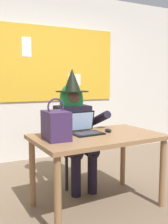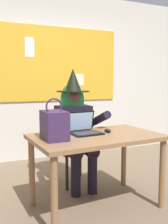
% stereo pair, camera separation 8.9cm
% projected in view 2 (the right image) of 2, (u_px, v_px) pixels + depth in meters
% --- Properties ---
extents(ground_plane, '(24.00, 24.00, 0.00)m').
position_uv_depth(ground_plane, '(102.00, 207.00, 2.58)').
color(ground_plane, '#75604C').
extents(wall_back_bulletin, '(6.66, 2.08, 2.71)m').
position_uv_depth(wall_back_bulletin, '(48.00, 75.00, 4.18)').
color(wall_back_bulletin, silver).
rests_on(wall_back_bulletin, ground).
extents(desk_main, '(1.31, 0.85, 0.74)m').
position_uv_depth(desk_main, '(97.00, 144.00, 2.52)').
color(desk_main, '#8E6642').
rests_on(desk_main, ground).
extents(chair_at_desk, '(0.45, 0.45, 0.90)m').
position_uv_depth(chair_at_desk, '(71.00, 142.00, 3.22)').
color(chair_at_desk, '#4C1E19').
rests_on(chair_at_desk, ground).
extents(person_costumed, '(0.61, 0.67, 1.42)m').
position_uv_depth(person_costumed, '(75.00, 121.00, 3.08)').
color(person_costumed, black).
rests_on(person_costumed, ground).
extents(laptop, '(0.32, 0.28, 0.22)m').
position_uv_depth(laptop, '(84.00, 129.00, 2.58)').
color(laptop, black).
rests_on(laptop, desk_main).
extents(computer_mouse, '(0.07, 0.11, 0.03)m').
position_uv_depth(computer_mouse, '(108.00, 131.00, 2.64)').
color(computer_mouse, black).
rests_on(computer_mouse, desk_main).
extents(handbag, '(0.20, 0.30, 0.38)m').
position_uv_depth(handbag, '(54.00, 125.00, 2.31)').
color(handbag, '#38234C').
rests_on(handbag, desk_main).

